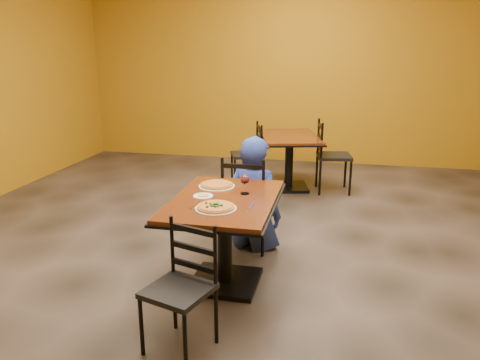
% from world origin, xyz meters
% --- Properties ---
extents(floor, '(7.00, 8.00, 0.01)m').
position_xyz_m(floor, '(0.00, 0.00, 0.00)').
color(floor, black).
rests_on(floor, ground).
extents(wall_back, '(7.00, 0.01, 3.00)m').
position_xyz_m(wall_back, '(0.00, 4.00, 1.50)').
color(wall_back, '#A57012').
rests_on(wall_back, ground).
extents(table_main, '(0.83, 1.23, 0.75)m').
position_xyz_m(table_main, '(0.00, -0.50, 0.56)').
color(table_main, '#591E0E').
rests_on(table_main, floor).
extents(table_second, '(1.03, 1.30, 0.75)m').
position_xyz_m(table_second, '(0.20, 2.34, 0.55)').
color(table_second, '#591E0E').
rests_on(table_second, floor).
extents(chair_main_near, '(0.48, 0.48, 0.84)m').
position_xyz_m(chair_main_near, '(-0.07, -1.42, 0.42)').
color(chair_main_near, black).
rests_on(chair_main_near, floor).
extents(chair_main_far, '(0.42, 0.42, 0.94)m').
position_xyz_m(chair_main_far, '(0.03, 0.28, 0.47)').
color(chair_main_far, black).
rests_on(chair_main_far, floor).
extents(chair_second_left, '(0.52, 0.52, 0.89)m').
position_xyz_m(chair_second_left, '(-0.40, 2.34, 0.45)').
color(chair_second_left, black).
rests_on(chair_second_left, floor).
extents(chair_second_right, '(0.50, 0.50, 0.97)m').
position_xyz_m(chair_second_right, '(0.81, 2.34, 0.49)').
color(chair_second_right, black).
rests_on(chair_second_right, floor).
extents(diner, '(0.65, 0.52, 1.10)m').
position_xyz_m(diner, '(0.09, 0.33, 0.55)').
color(diner, navy).
rests_on(diner, floor).
extents(plate_main, '(0.31, 0.31, 0.01)m').
position_xyz_m(plate_main, '(0.00, -0.77, 0.76)').
color(plate_main, white).
rests_on(plate_main, table_main).
extents(pizza_main, '(0.28, 0.28, 0.02)m').
position_xyz_m(pizza_main, '(0.00, -0.77, 0.77)').
color(pizza_main, maroon).
rests_on(pizza_main, plate_main).
extents(plate_far, '(0.31, 0.31, 0.01)m').
position_xyz_m(plate_far, '(-0.14, -0.21, 0.76)').
color(plate_far, white).
rests_on(plate_far, table_main).
extents(pizza_far, '(0.28, 0.28, 0.02)m').
position_xyz_m(pizza_far, '(-0.14, -0.21, 0.77)').
color(pizza_far, gold).
rests_on(pizza_far, plate_far).
extents(side_plate, '(0.16, 0.16, 0.01)m').
position_xyz_m(side_plate, '(-0.18, -0.50, 0.76)').
color(side_plate, white).
rests_on(side_plate, table_main).
extents(dip, '(0.09, 0.09, 0.01)m').
position_xyz_m(dip, '(-0.18, -0.50, 0.76)').
color(dip, tan).
rests_on(dip, side_plate).
extents(wine_glass, '(0.08, 0.08, 0.18)m').
position_xyz_m(wine_glass, '(0.13, -0.35, 0.84)').
color(wine_glass, white).
rests_on(wine_glass, table_main).
extents(fork, '(0.04, 0.19, 0.00)m').
position_xyz_m(fork, '(-0.17, -0.73, 0.75)').
color(fork, silver).
rests_on(fork, table_main).
extents(knife, '(0.04, 0.21, 0.00)m').
position_xyz_m(knife, '(0.25, -0.68, 0.75)').
color(knife, silver).
rests_on(knife, table_main).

